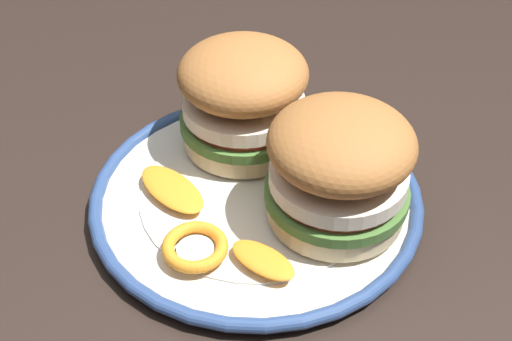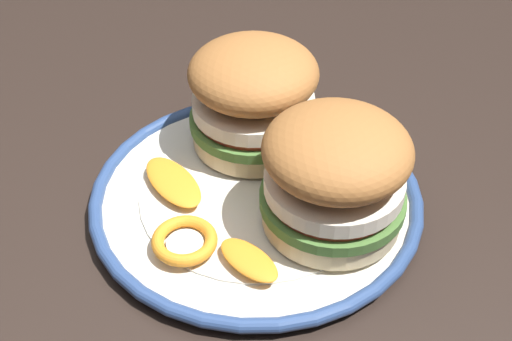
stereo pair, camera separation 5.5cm
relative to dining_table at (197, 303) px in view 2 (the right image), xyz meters
The scene contains 7 objects.
dining_table is the anchor object (origin of this frame).
dinner_plate 0.12m from the dining_table, 128.07° to the right, with size 0.29×0.29×0.02m.
sandwich_half_left 0.20m from the dining_table, 99.35° to the right, with size 0.16×0.16×0.10m.
sandwich_half_right 0.20m from the dining_table, 161.96° to the right, with size 0.16×0.16×0.10m.
orange_peel_curled 0.11m from the dining_table, 102.17° to the left, with size 0.07×0.07×0.01m.
orange_peel_strip_long 0.12m from the dining_table, 53.11° to the right, with size 0.08×0.08×0.01m.
orange_peel_strip_short 0.13m from the dining_table, 153.85° to the left, with size 0.06×0.05×0.01m.
Camera 2 is at (-0.16, 0.36, 1.17)m, focal length 47.36 mm.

